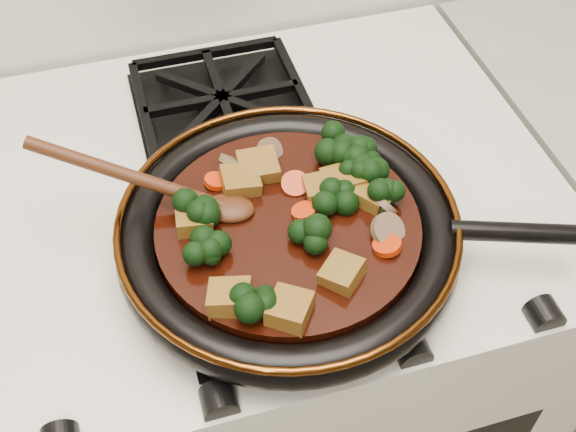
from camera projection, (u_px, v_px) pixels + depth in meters
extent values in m
cube|color=silver|center=(259.00, 365.00, 1.23)|extent=(0.76, 0.60, 0.90)
cylinder|color=black|center=(288.00, 238.00, 0.79)|extent=(0.35, 0.35, 0.01)
torus|color=black|center=(288.00, 233.00, 0.78)|extent=(0.37, 0.37, 0.04)
torus|color=#4F260B|center=(288.00, 220.00, 0.77)|extent=(0.37, 0.37, 0.01)
cylinder|color=black|center=(516.00, 232.00, 0.76)|extent=(0.14, 0.07, 0.02)
cylinder|color=black|center=(288.00, 229.00, 0.78)|extent=(0.29, 0.29, 0.02)
cube|color=brown|center=(344.00, 182.00, 0.80)|extent=(0.05, 0.04, 0.03)
cube|color=brown|center=(290.00, 310.00, 0.69)|extent=(0.06, 0.06, 0.03)
cube|color=brown|center=(230.00, 298.00, 0.70)|extent=(0.05, 0.05, 0.03)
cube|color=brown|center=(342.00, 273.00, 0.72)|extent=(0.05, 0.05, 0.03)
cube|color=brown|center=(258.00, 168.00, 0.82)|extent=(0.05, 0.05, 0.03)
cube|color=brown|center=(370.00, 194.00, 0.79)|extent=(0.06, 0.05, 0.02)
cube|color=brown|center=(194.00, 219.00, 0.76)|extent=(0.04, 0.04, 0.02)
cube|color=brown|center=(341.00, 155.00, 0.83)|extent=(0.04, 0.04, 0.03)
cube|color=brown|center=(240.00, 182.00, 0.80)|extent=(0.05, 0.04, 0.03)
cube|color=brown|center=(322.00, 189.00, 0.80)|extent=(0.04, 0.04, 0.02)
cylinder|color=red|center=(295.00, 184.00, 0.80)|extent=(0.03, 0.03, 0.02)
cylinder|color=red|center=(304.00, 212.00, 0.78)|extent=(0.03, 0.03, 0.02)
cylinder|color=red|center=(216.00, 181.00, 0.81)|extent=(0.03, 0.03, 0.01)
cylinder|color=red|center=(387.00, 246.00, 0.75)|extent=(0.03, 0.03, 0.02)
cylinder|color=brown|center=(388.00, 230.00, 0.76)|extent=(0.05, 0.05, 0.03)
cylinder|color=brown|center=(233.00, 162.00, 0.82)|extent=(0.04, 0.04, 0.03)
cylinder|color=brown|center=(384.00, 204.00, 0.78)|extent=(0.04, 0.04, 0.03)
cylinder|color=brown|center=(270.00, 151.00, 0.84)|extent=(0.04, 0.04, 0.03)
cylinder|color=brown|center=(340.00, 160.00, 0.82)|extent=(0.04, 0.03, 0.03)
ellipsoid|color=#411F0E|center=(229.00, 208.00, 0.78)|extent=(0.07, 0.06, 0.02)
cylinder|color=#411F0E|center=(130.00, 176.00, 0.76)|extent=(0.02, 0.02, 0.22)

